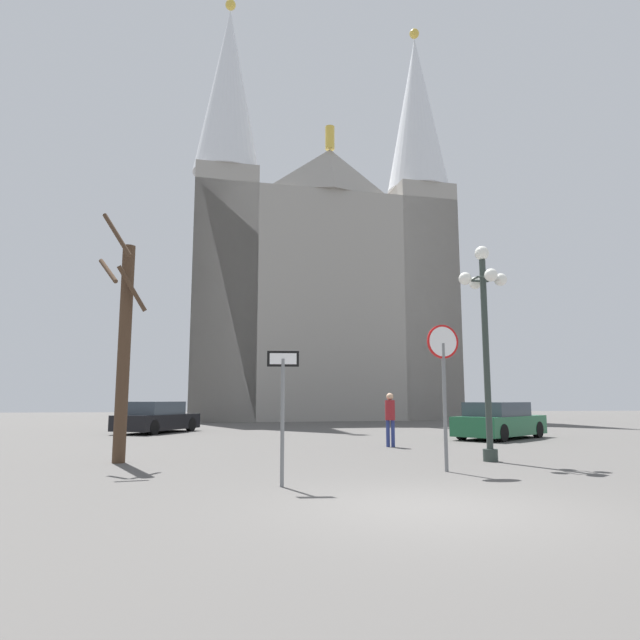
# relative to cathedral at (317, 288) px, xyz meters

# --- Properties ---
(ground_plane) EXTENTS (120.00, 120.00, 0.00)m
(ground_plane) POSITION_rel_cathedral_xyz_m (-2.92, -35.40, -10.38)
(ground_plane) COLOR #514F4C
(cathedral) EXTENTS (20.75, 14.55, 32.14)m
(cathedral) POSITION_rel_cathedral_xyz_m (0.00, 0.00, 0.00)
(cathedral) COLOR gray
(cathedral) RESTS_ON ground
(stop_sign) EXTENTS (0.74, 0.15, 3.15)m
(stop_sign) POSITION_rel_cathedral_xyz_m (-1.29, -31.65, -8.19)
(stop_sign) COLOR slate
(stop_sign) RESTS_ON ground
(one_way_arrow_sign) EXTENTS (0.58, 0.07, 2.39)m
(one_way_arrow_sign) POSITION_rel_cathedral_xyz_m (-4.90, -33.24, -8.87)
(one_way_arrow_sign) COLOR slate
(one_way_arrow_sign) RESTS_ON ground
(street_lamp) EXTENTS (1.29, 1.29, 5.48)m
(street_lamp) POSITION_rel_cathedral_xyz_m (0.48, -29.91, -6.88)
(street_lamp) COLOR #2D3833
(street_lamp) RESTS_ON ground
(bare_tree) EXTENTS (1.31, 0.94, 6.18)m
(bare_tree) POSITION_rel_cathedral_xyz_m (-8.59, -29.06, -7.50)
(bare_tree) COLOR #473323
(bare_tree) RESTS_ON ground
(parked_car_near_black) EXTENTS (3.61, 4.77, 1.41)m
(parked_car_near_black) POSITION_rel_cathedral_xyz_m (-9.58, -16.75, -9.72)
(parked_car_near_black) COLOR black
(parked_car_near_black) RESTS_ON ground
(parked_car_far_green) EXTENTS (4.68, 4.23, 1.41)m
(parked_car_far_green) POSITION_rel_cathedral_xyz_m (4.27, -22.52, -9.71)
(parked_car_far_green) COLOR #1E5B38
(parked_car_far_green) RESTS_ON ground
(pedestrian_walking) EXTENTS (0.32, 0.32, 1.72)m
(pedestrian_walking) POSITION_rel_cathedral_xyz_m (-0.90, -25.55, -9.33)
(pedestrian_walking) COLOR navy
(pedestrian_walking) RESTS_ON ground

